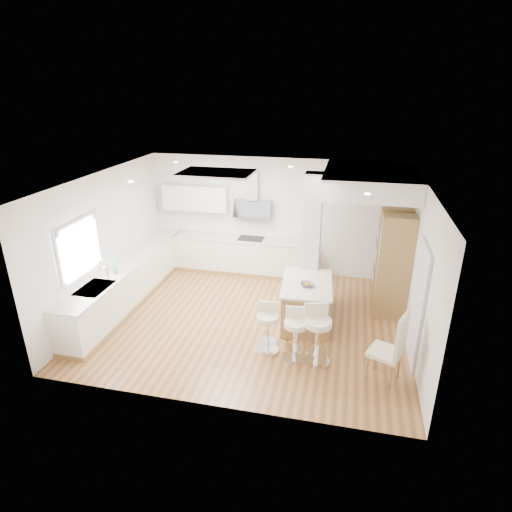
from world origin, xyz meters
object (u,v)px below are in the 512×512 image
(peninsula, at_px, (306,302))
(bar_stool_c, at_px, (317,332))
(dining_chair, at_px, (393,346))
(bar_stool_a, at_px, (268,325))
(bar_stool_b, at_px, (295,332))

(peninsula, relative_size, bar_stool_c, 1.42)
(bar_stool_c, distance_m, dining_chair, 1.20)
(dining_chair, bearing_deg, bar_stool_a, -169.04)
(bar_stool_b, bearing_deg, peninsula, 82.68)
(peninsula, bearing_deg, bar_stool_a, -120.33)
(bar_stool_b, height_order, bar_stool_c, bar_stool_c)
(dining_chair, bearing_deg, bar_stool_c, -170.36)
(bar_stool_a, bearing_deg, bar_stool_b, -19.14)
(bar_stool_b, bearing_deg, bar_stool_a, 160.64)
(dining_chair, bearing_deg, bar_stool_b, -168.23)
(bar_stool_a, height_order, dining_chair, dining_chair)
(bar_stool_b, distance_m, dining_chair, 1.57)
(bar_stool_c, height_order, dining_chair, dining_chair)
(bar_stool_a, xyz_separation_m, bar_stool_c, (0.86, -0.15, 0.08))
(peninsula, height_order, bar_stool_b, peninsula)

